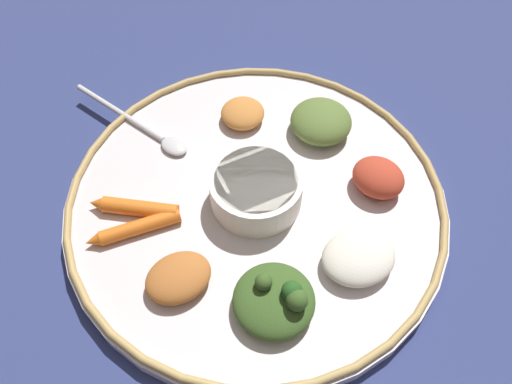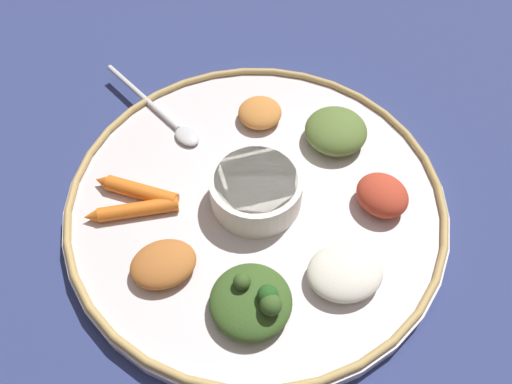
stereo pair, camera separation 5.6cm
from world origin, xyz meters
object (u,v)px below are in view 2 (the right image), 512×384
Objects in this scene: greens_pile at (252,301)px; carrot_near_spoon at (136,190)px; center_bowl at (256,188)px; carrot_outer at (132,210)px; spoon at (164,116)px.

carrot_near_spoon is at bearing -39.54° from greens_pile.
carrot_outer is at bearing 14.50° from center_bowl.
greens_pile is 0.18m from carrot_near_spoon.
greens_pile is (-0.13, 0.23, 0.01)m from spoon.
greens_pile is at bearing 146.78° from carrot_outer.
center_bowl is at bearing -85.10° from greens_pile.
center_bowl is at bearing -176.49° from carrot_near_spoon.
spoon is at bearing -91.46° from carrot_outer.
carrot_near_spoon is at bearing 87.33° from spoon.
spoon is 0.14m from carrot_outer.
carrot_outer is (0.14, -0.09, -0.01)m from greens_pile.
carrot_near_spoon reaches higher than carrot_outer.
spoon is 1.61× the size of greens_pile.
carrot_outer is at bearing -33.22° from greens_pile.
spoon is 1.48× the size of carrot_outer.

